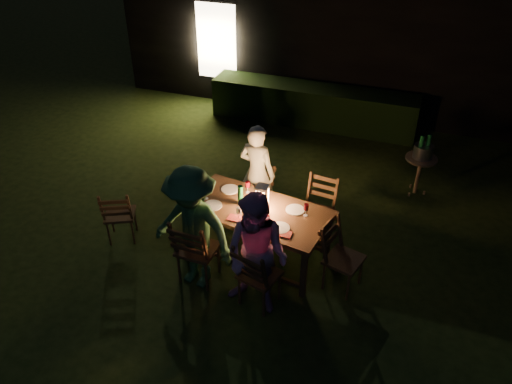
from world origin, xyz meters
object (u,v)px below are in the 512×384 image
(person_opp_left, at_px, (193,229))
(chair_far_left, at_px, (256,202))
(bottle_table, at_px, (240,195))
(bottle_bucket_b, at_px, (427,148))
(chair_end, at_px, (341,268))
(chair_spare, at_px, (121,223))
(side_table, at_px, (421,162))
(chair_far_right, at_px, (316,221))
(chair_near_right, at_px, (259,285))
(person_house_side, at_px, (257,173))
(ice_bucket, at_px, (423,151))
(chair_near_left, at_px, (198,260))
(person_opp_right, at_px, (257,255))
(lantern, at_px, (262,198))
(bottle_bucket_a, at_px, (420,149))
(dining_table, at_px, (257,214))

(person_opp_left, bearing_deg, chair_far_left, 89.91)
(bottle_table, xyz_separation_m, bottle_bucket_b, (2.25, 2.37, -0.11))
(chair_end, distance_m, person_opp_left, 1.95)
(chair_spare, xyz_separation_m, side_table, (3.91, 2.67, 0.31))
(chair_far_right, relative_size, bottle_bucket_b, 3.08)
(chair_end, xyz_separation_m, person_opp_left, (-1.79, -0.54, 0.56))
(chair_near_right, bearing_deg, person_house_side, 125.70)
(chair_end, relative_size, ice_bucket, 3.32)
(chair_end, height_order, bottle_table, bottle_table)
(chair_near_left, height_order, bottle_table, bottle_table)
(person_opp_right, bearing_deg, chair_spare, 175.01)
(chair_end, xyz_separation_m, ice_bucket, (0.74, 2.56, 0.48))
(chair_far_left, relative_size, lantern, 2.64)
(chair_near_right, bearing_deg, person_opp_left, -170.59)
(chair_near_left, xyz_separation_m, person_opp_right, (0.88, -0.19, 0.49))
(chair_far_right, relative_size, side_table, 1.46)
(chair_far_right, relative_size, lantern, 2.81)
(person_house_side, relative_size, person_opp_right, 0.95)
(chair_near_right, distance_m, person_house_side, 1.89)
(lantern, relative_size, bottle_table, 1.25)
(chair_near_right, xyz_separation_m, person_house_side, (-0.63, 1.72, 0.47))
(chair_end, height_order, bottle_bucket_b, chair_end)
(chair_near_left, relative_size, bottle_table, 3.83)
(chair_far_right, distance_m, person_opp_left, 1.96)
(chair_far_left, height_order, person_opp_left, person_opp_left)
(chair_near_left, distance_m, person_house_side, 1.66)
(chair_spare, distance_m, side_table, 4.75)
(chair_near_left, relative_size, bottle_bucket_a, 3.35)
(chair_near_right, bearing_deg, chair_spare, -177.53)
(chair_far_left, xyz_separation_m, lantern, (0.37, -0.79, 0.68))
(person_opp_left, bearing_deg, chair_near_left, 86.61)
(chair_far_left, height_order, chair_far_right, chair_far_right)
(person_opp_right, relative_size, person_opp_left, 0.95)
(person_opp_right, bearing_deg, person_house_side, 118.76)
(person_house_side, bearing_deg, side_table, -137.37)
(ice_bucket, bearing_deg, lantern, -129.15)
(chair_near_left, bearing_deg, bottle_bucket_b, 52.31)
(person_house_side, bearing_deg, ice_bucket, -137.37)
(chair_end, relative_size, person_house_side, 0.64)
(dining_table, distance_m, person_opp_right, 0.94)
(chair_far_left, bearing_deg, chair_far_right, -172.60)
(dining_table, relative_size, person_house_side, 1.32)
(chair_far_left, relative_size, chair_spare, 1.00)
(person_opp_right, xyz_separation_m, side_table, (1.64, 3.25, -0.22))
(person_house_side, bearing_deg, chair_far_right, 177.16)
(dining_table, xyz_separation_m, ice_bucket, (1.95, 2.37, 0.06))
(chair_spare, bearing_deg, ice_bucket, 9.26)
(chair_spare, height_order, bottle_bucket_a, bottle_bucket_a)
(chair_near_right, height_order, bottle_bucket_b, chair_near_right)
(lantern, bearing_deg, person_opp_right, -74.66)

